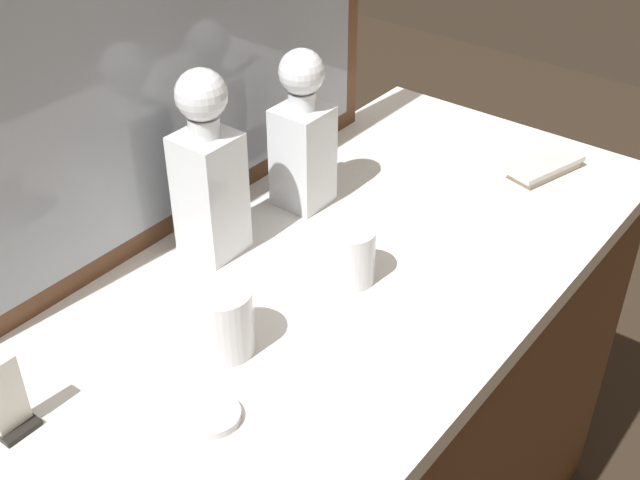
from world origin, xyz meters
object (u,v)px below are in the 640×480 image
at_px(crystal_tumbler_far_left, 351,257).
at_px(silver_brush_left, 545,167).
at_px(crystal_decanter_left, 209,182).
at_px(napkin_holder, 6,401).
at_px(crystal_decanter_far_right, 303,144).
at_px(porcelain_dish, 213,416).
at_px(crystal_tumbler_rear, 223,323).

height_order(crystal_tumbler_far_left, silver_brush_left, crystal_tumbler_far_left).
height_order(crystal_decanter_left, napkin_holder, crystal_decanter_left).
xyz_separation_m(crystal_decanter_far_right, porcelain_dish, (-0.47, -0.23, -0.11)).
height_order(crystal_decanter_left, crystal_decanter_far_right, crystal_decanter_left).
bearing_deg(silver_brush_left, porcelain_dish, 175.74).
xyz_separation_m(porcelain_dish, napkin_holder, (-0.16, 0.19, 0.04)).
bearing_deg(crystal_tumbler_far_left, crystal_tumbler_rear, 169.29).
distance_m(silver_brush_left, napkin_holder, 1.02).
bearing_deg(porcelain_dish, crystal_tumbler_rear, 36.68).
relative_size(crystal_tumbler_rear, silver_brush_left, 0.60).
bearing_deg(porcelain_dish, crystal_tumbler_far_left, 5.75).
distance_m(crystal_decanter_far_right, crystal_tumbler_far_left, 0.25).
height_order(crystal_tumbler_rear, silver_brush_left, crystal_tumbler_rear).
distance_m(crystal_decanter_left, crystal_decanter_far_right, 0.20).
relative_size(crystal_decanter_far_right, crystal_tumbler_rear, 2.81).
xyz_separation_m(crystal_tumbler_far_left, crystal_tumbler_rear, (-0.23, 0.04, 0.00)).
height_order(crystal_decanter_far_right, silver_brush_left, crystal_decanter_far_right).
bearing_deg(crystal_tumbler_rear, crystal_tumbler_far_left, -10.71).
distance_m(crystal_tumbler_rear, porcelain_dish, 0.14).
bearing_deg(crystal_tumbler_rear, porcelain_dish, -143.32).
relative_size(crystal_decanter_far_right, napkin_holder, 2.58).
relative_size(crystal_decanter_left, silver_brush_left, 1.85).
bearing_deg(crystal_decanter_left, porcelain_dish, -136.44).
xyz_separation_m(crystal_tumbler_far_left, silver_brush_left, (0.49, -0.10, -0.03)).
height_order(crystal_tumbler_far_left, porcelain_dish, crystal_tumbler_far_left).
relative_size(crystal_decanter_far_right, crystal_tumbler_far_left, 3.09).
bearing_deg(crystal_tumbler_rear, crystal_decanter_left, 47.29).
distance_m(crystal_tumbler_far_left, napkin_holder, 0.52).
bearing_deg(crystal_tumbler_far_left, porcelain_dish, -174.25).
bearing_deg(crystal_decanter_left, silver_brush_left, -29.70).
bearing_deg(crystal_tumbler_far_left, crystal_decanter_left, 107.59).
distance_m(crystal_tumbler_rear, napkin_holder, 0.29).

